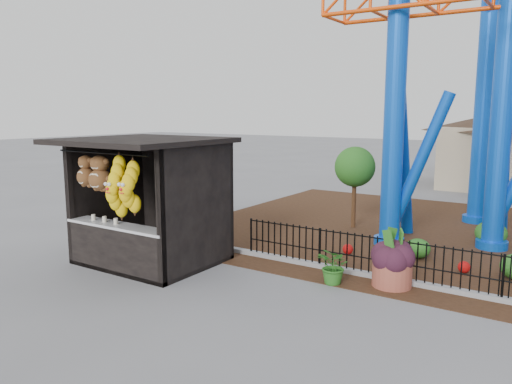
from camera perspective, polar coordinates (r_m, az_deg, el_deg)
The scene contains 8 objects.
ground at distance 10.31m, azimuth -4.43°, elevation -12.20°, with size 120.00×120.00×0.00m, color slate.
mulch_bed at distance 16.12m, azimuth 25.71°, elevation -5.18°, with size 18.00×12.00×0.02m, color #331E11.
curb at distance 11.35m, azimuth 22.17°, elevation -10.51°, with size 18.00×0.18×0.12m, color gray.
prize_booth at distance 12.49m, azimuth -12.91°, elevation -1.26°, with size 3.50×3.40×3.12m.
picket_fence at distance 11.10m, azimuth 26.91°, elevation -8.90°, with size 12.20×0.06×1.00m, color black, non-canonical shape.
terracotta_planter at distance 11.31m, azimuth 15.27°, elevation -9.05°, with size 0.85×0.85×0.56m, color #9C4938.
planter_foliage at distance 11.14m, azimuth 15.40°, elevation -6.13°, with size 0.70×0.70×0.64m, color black.
potted_plant at distance 11.16m, azimuth 8.98°, elevation -8.37°, with size 0.74×0.64×0.82m, color #1C5218.
Camera 1 is at (5.92, -7.56, 3.76)m, focal length 35.00 mm.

